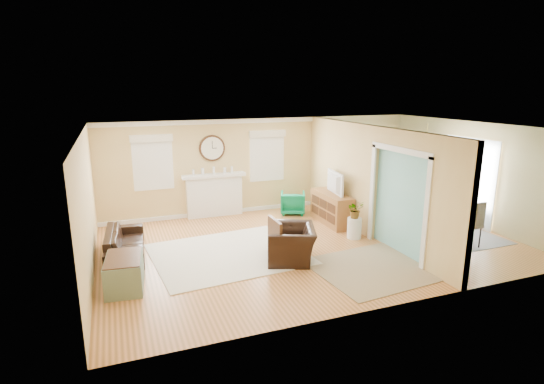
% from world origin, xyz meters
% --- Properties ---
extents(floor, '(9.00, 9.00, 0.00)m').
position_xyz_m(floor, '(0.00, 0.00, 0.00)').
color(floor, '#925A27').
rests_on(floor, ground).
extents(wall_back, '(9.00, 0.02, 2.60)m').
position_xyz_m(wall_back, '(0.00, 3.00, 1.30)').
color(wall_back, tan).
rests_on(wall_back, ground).
extents(wall_front, '(9.00, 0.02, 2.60)m').
position_xyz_m(wall_front, '(0.00, -3.00, 1.30)').
color(wall_front, tan).
rests_on(wall_front, ground).
extents(wall_left, '(0.02, 6.00, 2.60)m').
position_xyz_m(wall_left, '(-4.50, 0.00, 1.30)').
color(wall_left, tan).
rests_on(wall_left, ground).
extents(wall_right, '(0.02, 6.00, 2.60)m').
position_xyz_m(wall_right, '(4.50, 0.00, 1.30)').
color(wall_right, tan).
rests_on(wall_right, ground).
extents(ceiling, '(9.00, 6.00, 0.02)m').
position_xyz_m(ceiling, '(0.00, 0.00, 2.60)').
color(ceiling, white).
rests_on(ceiling, wall_back).
extents(partition, '(0.17, 6.00, 2.60)m').
position_xyz_m(partition, '(1.51, 0.28, 1.36)').
color(partition, tan).
rests_on(partition, ground).
extents(fireplace, '(1.70, 0.30, 1.17)m').
position_xyz_m(fireplace, '(-1.50, 2.88, 0.60)').
color(fireplace, white).
rests_on(fireplace, ground).
extents(wall_clock, '(0.70, 0.07, 0.70)m').
position_xyz_m(wall_clock, '(-1.50, 2.97, 1.85)').
color(wall_clock, '#432514').
rests_on(wall_clock, wall_back).
extents(window_left, '(1.05, 0.13, 1.42)m').
position_xyz_m(window_left, '(-3.05, 2.95, 1.66)').
color(window_left, white).
rests_on(window_left, wall_back).
extents(window_right, '(1.05, 0.13, 1.42)m').
position_xyz_m(window_right, '(0.05, 2.95, 1.66)').
color(window_right, white).
rests_on(window_right, wall_back).
extents(french_doors, '(0.06, 1.70, 2.20)m').
position_xyz_m(french_doors, '(4.45, 0.00, 1.10)').
color(french_doors, white).
rests_on(french_doors, ground).
extents(pendant, '(0.30, 0.30, 0.55)m').
position_xyz_m(pendant, '(3.00, 0.00, 2.20)').
color(pendant, gold).
rests_on(pendant, ceiling).
extents(rug_cream, '(3.26, 2.89, 0.02)m').
position_xyz_m(rug_cream, '(-1.89, 0.05, 0.01)').
color(rug_cream, silver).
rests_on(rug_cream, floor).
extents(rug_jute, '(2.63, 2.23, 0.01)m').
position_xyz_m(rug_jute, '(0.68, -1.65, 0.01)').
color(rug_jute, tan).
rests_on(rug_jute, floor).
extents(rug_grey, '(2.29, 2.87, 0.01)m').
position_xyz_m(rug_grey, '(3.21, -0.25, 0.01)').
color(rug_grey, slate).
rests_on(rug_grey, floor).
extents(sofa, '(0.87, 1.95, 0.56)m').
position_xyz_m(sofa, '(-3.90, 0.73, 0.28)').
color(sofa, black).
rests_on(sofa, floor).
extents(eames_chair, '(1.26, 1.34, 0.70)m').
position_xyz_m(eames_chair, '(-0.76, -0.69, 0.35)').
color(eames_chair, black).
rests_on(eames_chair, floor).
extents(green_chair, '(0.87, 0.88, 0.61)m').
position_xyz_m(green_chair, '(0.58, 2.32, 0.31)').
color(green_chair, '#007048').
rests_on(green_chair, floor).
extents(trunk, '(0.71, 1.05, 0.57)m').
position_xyz_m(trunk, '(-3.97, -0.80, 0.29)').
color(trunk, gray).
rests_on(trunk, floor).
extents(credenza, '(0.49, 1.45, 0.80)m').
position_xyz_m(credenza, '(1.15, 1.15, 0.40)').
color(credenza, brown).
rests_on(credenza, floor).
extents(tv, '(0.25, 0.99, 0.56)m').
position_xyz_m(tv, '(1.13, 1.15, 1.08)').
color(tv, black).
rests_on(tv, credenza).
extents(garden_stool, '(0.33, 0.33, 0.48)m').
position_xyz_m(garden_stool, '(1.13, -0.02, 0.24)').
color(garden_stool, white).
rests_on(garden_stool, floor).
extents(potted_plant, '(0.39, 0.34, 0.41)m').
position_xyz_m(potted_plant, '(1.13, -0.02, 0.69)').
color(potted_plant, '#337F33').
rests_on(potted_plant, garden_stool).
extents(dining_table, '(1.25, 1.80, 0.58)m').
position_xyz_m(dining_table, '(3.21, -0.25, 0.29)').
color(dining_table, '#432514').
rests_on(dining_table, floor).
extents(dining_chair_n, '(0.45, 0.45, 0.87)m').
position_xyz_m(dining_chair_n, '(3.29, 0.81, 0.51)').
color(dining_chair_n, slate).
rests_on(dining_chair_n, floor).
extents(dining_chair_s, '(0.49, 0.49, 1.04)m').
position_xyz_m(dining_chair_s, '(3.15, -1.37, 0.62)').
color(dining_chair_s, slate).
rests_on(dining_chair_s, floor).
extents(dining_chair_w, '(0.47, 0.47, 0.99)m').
position_xyz_m(dining_chair_w, '(2.49, -0.29, 0.58)').
color(dining_chair_w, white).
rests_on(dining_chair_w, floor).
extents(dining_chair_e, '(0.44, 0.44, 0.93)m').
position_xyz_m(dining_chair_e, '(3.94, -0.27, 0.55)').
color(dining_chair_e, slate).
rests_on(dining_chair_e, floor).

